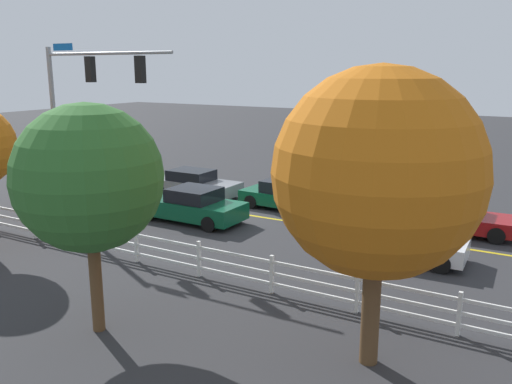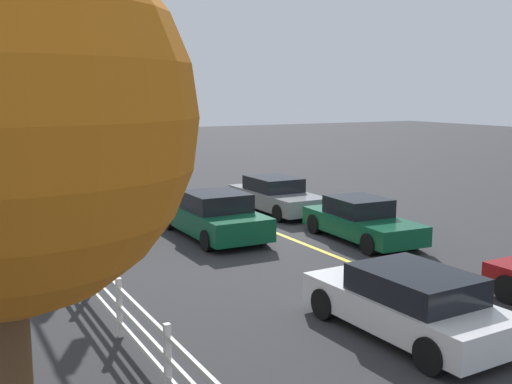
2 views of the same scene
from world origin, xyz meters
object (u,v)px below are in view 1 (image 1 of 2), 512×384
Objects in this scene: car_0 at (404,240)px; tree_3 at (378,173)px; car_4 at (287,196)px; tree_2 at (89,178)px; car_3 at (191,205)px; car_1 at (194,184)px; car_2 at (457,217)px.

car_0 is 8.08m from tree_3.
car_0 is 0.66× the size of tree_3.
car_4 is 0.69× the size of tree_3.
car_3 is at bearing -66.74° from tree_2.
tree_3 reaches higher than car_4.
tree_2 is 0.87× the size of tree_3.
tree_3 reaches higher than car_0.
car_2 is at bearing 0.66° from car_1.
car_1 is 1.05× the size of car_4.
car_4 is 13.44m from tree_2.
car_1 reaches higher than car_2.
tree_2 reaches higher than car_4.
tree_3 reaches higher than car_1.
tree_3 reaches higher than tree_2.
car_3 is at bearing -121.77° from car_4.
car_3 is 0.73× the size of tree_3.
car_2 is (-1.06, -4.08, -0.01)m from car_0.
car_1 is at bearing 179.02° from car_2.
tree_2 is (5.21, 9.03, 3.24)m from car_0.
car_4 is at bearing -55.35° from tree_3.
car_4 is 13.95m from tree_3.
car_2 is 0.77× the size of tree_2.
car_3 is 13.09m from tree_3.
car_0 is 7.60m from car_4.
car_2 is at bearing -106.82° from car_0.
car_4 is (-2.65, -3.83, -0.06)m from car_3.
car_1 is 0.73× the size of tree_3.
tree_3 is (-1.15, 7.12, 3.65)m from car_0.
car_0 is at bearing -80.81° from tree_3.
car_3 is 10.46m from tree_2.
car_4 is at bearing -33.57° from car_0.
car_4 is at bearing -84.34° from tree_2.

